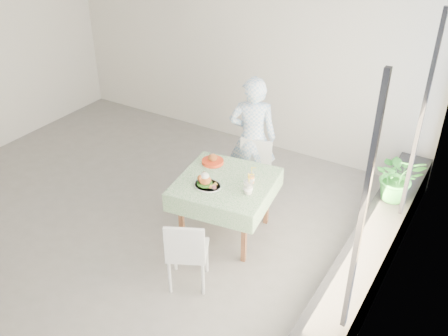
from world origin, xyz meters
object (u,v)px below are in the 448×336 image
Objects in this scene: main_dish at (206,182)px; juice_cup_orange at (251,178)px; diner at (253,138)px; cafe_table at (225,201)px; potted_plant at (398,177)px; chair_near at (188,264)px; chair_far at (251,187)px.

juice_cup_orange reaches higher than main_dish.
juice_cup_orange is (0.43, -0.82, -0.02)m from diner.
cafe_table is 0.41m from main_dish.
cafe_table is 1.97m from potted_plant.
chair_near is 1.17m from juice_cup_orange.
juice_cup_orange is 1.65m from potted_plant.
diner is 5.26× the size of main_dish.
main_dish is (-0.10, -0.89, 0.53)m from chair_far.
juice_cup_orange is at bearing -147.13° from potted_plant.
diner is at bearing 99.65° from cafe_table.
chair_far is 1.61m from chair_near.
potted_plant reaches higher than main_dish.
potted_plant is (1.55, 1.92, 0.54)m from chair_near.
juice_cup_orange is (0.30, -0.58, 0.53)m from chair_far.
chair_near is (0.11, -0.92, -0.20)m from cafe_table.
diner is at bearing 91.60° from main_dish.
chair_far is at bearing 92.46° from cafe_table.
diner is at bearing -177.46° from potted_plant.
cafe_table is 1.37× the size of chair_far.
diner is 1.13m from main_dish.
potted_plant is (1.66, 1.00, 0.33)m from cafe_table.
main_dish reaches higher than cafe_table.
chair_near is at bearing -83.38° from cafe_table.
diner is 1.82m from potted_plant.
potted_plant is at bearing 32.87° from juice_cup_orange.
diner reaches higher than potted_plant.
juice_cup_orange is (0.16, 1.02, 0.54)m from chair_near.
cafe_table is 1.40× the size of chair_near.
potted_plant reaches higher than chair_far.
chair_far is at bearing 94.85° from chair_near.
main_dish is at bearing -120.95° from cafe_table.
diner is at bearing 117.52° from juice_cup_orange.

